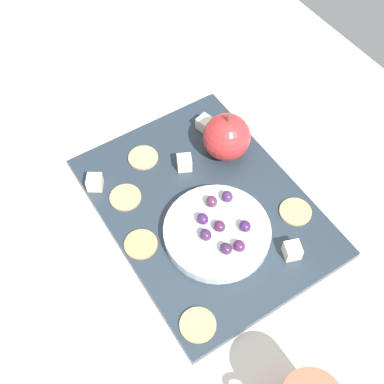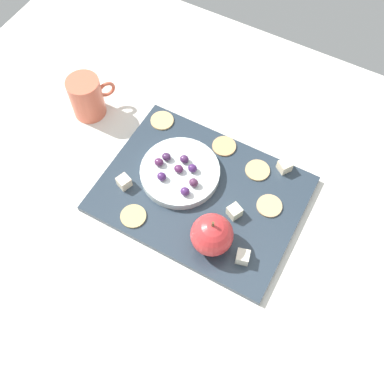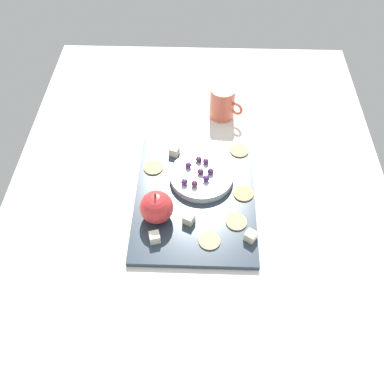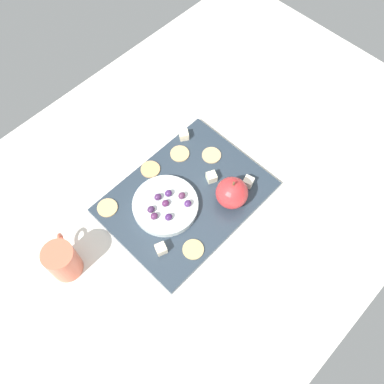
% 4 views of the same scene
% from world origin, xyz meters
% --- Properties ---
extents(table, '(1.43, 0.97, 0.05)m').
position_xyz_m(table, '(0.00, 0.00, 0.02)').
color(table, silver).
rests_on(table, ground).
extents(platter, '(0.39, 0.30, 0.01)m').
position_xyz_m(platter, '(-0.04, -0.01, 0.05)').
color(platter, '#293542').
rests_on(platter, table).
extents(serving_dish, '(0.16, 0.16, 0.02)m').
position_xyz_m(serving_dish, '(-0.10, 0.01, 0.07)').
color(serving_dish, silver).
rests_on(serving_dish, platter).
extents(apple_whole, '(0.08, 0.08, 0.08)m').
position_xyz_m(apple_whole, '(0.03, -0.09, 0.10)').
color(apple_whole, red).
rests_on(apple_whole, platter).
extents(apple_stem, '(0.01, 0.01, 0.01)m').
position_xyz_m(apple_stem, '(0.03, -0.09, 0.14)').
color(apple_stem, brown).
rests_on(apple_stem, apple_whole).
extents(cheese_cube_0, '(0.03, 0.03, 0.02)m').
position_xyz_m(cheese_cube_0, '(-0.18, -0.07, 0.07)').
color(cheese_cube_0, '#F6E4C2').
rests_on(cheese_cube_0, platter).
extents(cheese_cube_1, '(0.03, 0.03, 0.02)m').
position_xyz_m(cheese_cube_1, '(0.08, 0.12, 0.07)').
color(cheese_cube_1, '#F9E9C1').
rests_on(cheese_cube_1, platter).
extents(cheese_cube_2, '(0.03, 0.03, 0.02)m').
position_xyz_m(cheese_cube_2, '(0.09, -0.10, 0.07)').
color(cheese_cube_2, white).
rests_on(cheese_cube_2, platter).
extents(cheese_cube_3, '(0.03, 0.03, 0.02)m').
position_xyz_m(cheese_cube_3, '(0.04, -0.02, 0.07)').
color(cheese_cube_3, '#EDEBC3').
rests_on(cheese_cube_3, platter).
extents(cracker_0, '(0.05, 0.05, 0.00)m').
position_xyz_m(cracker_0, '(-0.20, 0.11, 0.06)').
color(cracker_0, tan).
rests_on(cracker_0, platter).
extents(cracker_1, '(0.05, 0.05, 0.00)m').
position_xyz_m(cracker_1, '(-0.13, -0.12, 0.06)').
color(cracker_1, tan).
rests_on(cracker_1, platter).
extents(cracker_2, '(0.05, 0.05, 0.00)m').
position_xyz_m(cracker_2, '(0.04, 0.09, 0.06)').
color(cracker_2, tan).
rests_on(cracker_2, platter).
extents(cracker_3, '(0.05, 0.05, 0.00)m').
position_xyz_m(cracker_3, '(0.09, 0.03, 0.06)').
color(cracker_3, tan).
rests_on(cracker_3, platter).
extents(cracker_4, '(0.05, 0.05, 0.00)m').
position_xyz_m(cracker_4, '(-0.05, 0.11, 0.06)').
color(cracker_4, tan).
rests_on(cracker_4, platter).
extents(grape_0, '(0.02, 0.02, 0.02)m').
position_xyz_m(grape_0, '(-0.06, -0.03, 0.09)').
color(grape_0, '#492660').
rests_on(grape_0, serving_dish).
extents(grape_1, '(0.02, 0.02, 0.02)m').
position_xyz_m(grape_1, '(-0.06, -0.01, 0.09)').
color(grape_1, '#542A4A').
rests_on(grape_1, serving_dish).
extents(grape_2, '(0.02, 0.02, 0.02)m').
position_xyz_m(grape_2, '(-0.13, 0.02, 0.09)').
color(grape_2, '#41234A').
rests_on(grape_2, serving_dish).
extents(grape_3, '(0.02, 0.02, 0.02)m').
position_xyz_m(grape_3, '(-0.12, -0.03, 0.09)').
color(grape_3, '#422058').
rests_on(grape_3, serving_dish).
extents(grape_4, '(0.02, 0.02, 0.02)m').
position_xyz_m(grape_4, '(-0.10, 0.01, 0.08)').
color(grape_4, '#50204A').
rests_on(grape_4, serving_dish).
extents(grape_5, '(0.02, 0.02, 0.02)m').
position_xyz_m(grape_5, '(-0.10, 0.03, 0.09)').
color(grape_5, '#45234F').
rests_on(grape_5, serving_dish).
extents(grape_6, '(0.02, 0.02, 0.02)m').
position_xyz_m(grape_6, '(-0.14, -0.00, 0.09)').
color(grape_6, '#4F234A').
rests_on(grape_6, serving_dish).
extents(grape_7, '(0.02, 0.02, 0.02)m').
position_xyz_m(grape_7, '(-0.07, 0.02, 0.09)').
color(grape_7, '#44225C').
rests_on(grape_7, serving_dish).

